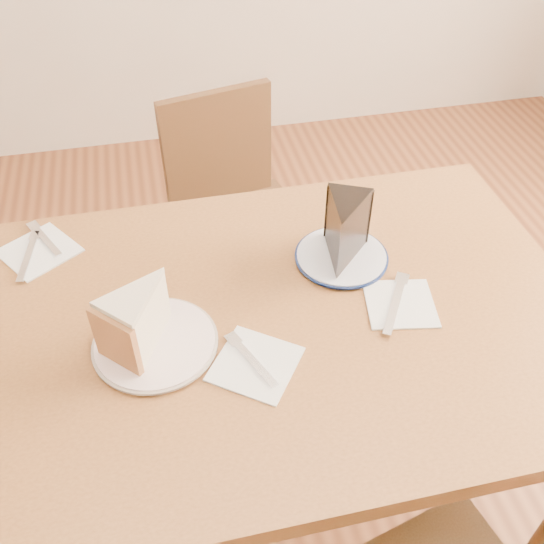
{
  "coord_description": "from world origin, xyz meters",
  "views": [
    {
      "loc": [
        -0.17,
        -0.76,
        1.58
      ],
      "look_at": [
        0.02,
        0.06,
        0.8
      ],
      "focal_mm": 40.0,
      "sensor_mm": 36.0,
      "label": 1
    }
  ],
  "objects_px": {
    "table": "(271,349)",
    "carrot_cake": "(144,316)",
    "chocolate_cake": "(343,235)",
    "chair_far": "(237,219)",
    "plate_navy": "(341,257)",
    "plate_cream": "(155,343)"
  },
  "relations": [
    {
      "from": "table",
      "to": "chair_far",
      "type": "distance_m",
      "value": 0.72
    },
    {
      "from": "table",
      "to": "carrot_cake",
      "type": "relative_size",
      "value": 9.21
    },
    {
      "from": "plate_navy",
      "to": "carrot_cake",
      "type": "xyz_separation_m",
      "value": [
        -0.41,
        -0.14,
        0.06
      ]
    },
    {
      "from": "carrot_cake",
      "to": "chocolate_cake",
      "type": "bearing_deg",
      "value": 63.06
    },
    {
      "from": "table",
      "to": "plate_cream",
      "type": "bearing_deg",
      "value": -172.51
    },
    {
      "from": "chair_far",
      "to": "carrot_cake",
      "type": "bearing_deg",
      "value": 55.5
    },
    {
      "from": "table",
      "to": "plate_navy",
      "type": "relative_size",
      "value": 6.5
    },
    {
      "from": "chair_far",
      "to": "plate_navy",
      "type": "height_order",
      "value": "chair_far"
    },
    {
      "from": "plate_cream",
      "to": "table",
      "type": "bearing_deg",
      "value": 7.49
    },
    {
      "from": "chair_far",
      "to": "plate_cream",
      "type": "bearing_deg",
      "value": 56.65
    },
    {
      "from": "chair_far",
      "to": "plate_navy",
      "type": "relative_size",
      "value": 4.39
    },
    {
      "from": "table",
      "to": "chocolate_cake",
      "type": "height_order",
      "value": "chocolate_cake"
    },
    {
      "from": "table",
      "to": "plate_navy",
      "type": "xyz_separation_m",
      "value": [
        0.18,
        0.12,
        0.1
      ]
    },
    {
      "from": "carrot_cake",
      "to": "chocolate_cake",
      "type": "height_order",
      "value": "chocolate_cake"
    },
    {
      "from": "chair_far",
      "to": "plate_cream",
      "type": "relative_size",
      "value": 3.79
    },
    {
      "from": "chair_far",
      "to": "chocolate_cake",
      "type": "xyz_separation_m",
      "value": [
        0.13,
        -0.57,
        0.37
      ]
    },
    {
      "from": "plate_cream",
      "to": "plate_navy",
      "type": "distance_m",
      "value": 0.42
    },
    {
      "from": "chocolate_cake",
      "to": "plate_navy",
      "type": "bearing_deg",
      "value": -87.67
    },
    {
      "from": "plate_navy",
      "to": "chocolate_cake",
      "type": "relative_size",
      "value": 1.45
    },
    {
      "from": "plate_navy",
      "to": "plate_cream",
      "type": "bearing_deg",
      "value": -158.91
    },
    {
      "from": "table",
      "to": "chair_far",
      "type": "relative_size",
      "value": 1.48
    },
    {
      "from": "plate_cream",
      "to": "plate_navy",
      "type": "bearing_deg",
      "value": 21.09
    }
  ]
}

